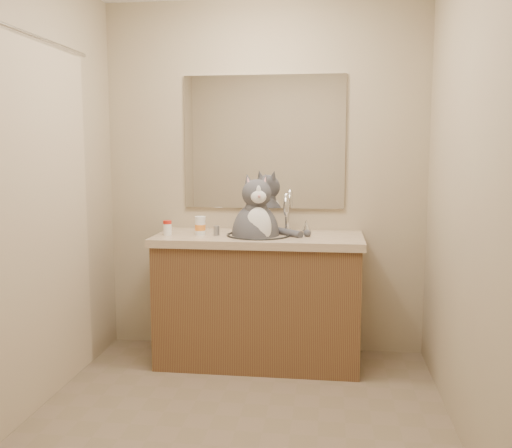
% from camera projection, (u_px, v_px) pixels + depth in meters
% --- Properties ---
extents(room, '(2.22, 2.52, 2.42)m').
position_uv_depth(room, '(234.00, 192.00, 2.70)').
color(room, '#7F6C58').
rests_on(room, ground).
extents(vanity, '(1.34, 0.59, 1.12)m').
position_uv_depth(vanity, '(259.00, 296.00, 3.75)').
color(vanity, brown).
rests_on(vanity, ground).
extents(mirror, '(1.10, 0.02, 0.90)m').
position_uv_depth(mirror, '(264.00, 142.00, 3.88)').
color(mirror, white).
rests_on(mirror, room).
extents(shower_curtain, '(0.02, 1.30, 1.93)m').
position_uv_depth(shower_curtain, '(38.00, 221.00, 2.96)').
color(shower_curtain, '#BCAE8E').
rests_on(shower_curtain, ground).
extents(cat, '(0.51, 0.41, 0.61)m').
position_uv_depth(cat, '(256.00, 230.00, 3.67)').
color(cat, '#444449').
rests_on(cat, vanity).
extents(pill_bottle_redcap, '(0.07, 0.07, 0.09)m').
position_uv_depth(pill_bottle_redcap, '(167.00, 228.00, 3.69)').
color(pill_bottle_redcap, white).
rests_on(pill_bottle_redcap, vanity).
extents(pill_bottle_orange, '(0.08, 0.08, 0.12)m').
position_uv_depth(pill_bottle_orange, '(200.00, 226.00, 3.70)').
color(pill_bottle_orange, white).
rests_on(pill_bottle_orange, vanity).
extents(grey_canister, '(0.05, 0.05, 0.06)m').
position_uv_depth(grey_canister, '(216.00, 231.00, 3.67)').
color(grey_canister, gray).
rests_on(grey_canister, vanity).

